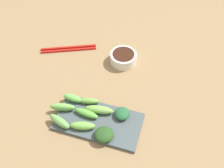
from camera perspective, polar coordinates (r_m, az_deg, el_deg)
tabletop at (r=0.93m, az=-1.04°, el=-2.72°), size 2.10×2.10×0.02m
sauce_bowl at (r=1.02m, az=2.54°, el=5.94°), size 0.11×0.11×0.04m
serving_plate at (r=0.85m, az=-3.04°, el=-8.39°), size 0.14×0.28×0.01m
broccoli_stalk_0 at (r=0.85m, az=-2.79°, el=-5.79°), size 0.04×0.10×0.03m
broccoli_stalk_1 at (r=0.89m, az=-8.77°, el=-3.14°), size 0.03×0.07×0.03m
broccoli_leafy_2 at (r=0.81m, az=-1.81°, el=-11.24°), size 0.07×0.07×0.03m
broccoli_stalk_3 at (r=0.87m, az=-11.02°, el=-5.10°), size 0.04×0.09×0.03m
broccoli_stalk_4 at (r=0.83m, az=-6.58°, el=-9.27°), size 0.05×0.09×0.03m
broccoli_stalk_5 at (r=0.88m, az=-5.27°, el=-3.82°), size 0.04×0.08×0.02m
broccoli_stalk_6 at (r=0.85m, az=-5.73°, el=-6.55°), size 0.03×0.09×0.02m
broccoli_leafy_7 at (r=0.85m, az=2.27°, el=-6.64°), size 0.05×0.05×0.03m
broccoli_stalk_8 at (r=0.85m, az=-11.68°, el=-8.18°), size 0.05×0.09×0.03m
chopsticks at (r=1.10m, az=-9.70°, el=7.76°), size 0.11×0.22×0.01m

